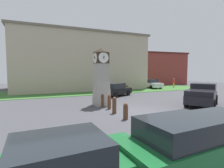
% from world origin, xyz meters
% --- Properties ---
extents(ground_plane, '(73.03, 73.03, 0.00)m').
position_xyz_m(ground_plane, '(0.00, 0.00, 0.00)').
color(ground_plane, '#424247').
extents(clock_tower, '(1.37, 1.39, 4.86)m').
position_xyz_m(clock_tower, '(-1.67, 3.27, 2.28)').
color(clock_tower, '#9B968C').
rests_on(clock_tower, ground_plane).
extents(bollard_near_tower, '(0.31, 0.31, 1.08)m').
position_xyz_m(bollard_near_tower, '(-1.79, 2.72, 0.54)').
color(bollard_near_tower, brown).
rests_on(bollard_near_tower, ground_plane).
extents(bollard_mid_row, '(0.27, 0.27, 1.12)m').
position_xyz_m(bollard_mid_row, '(-1.61, 1.67, 0.57)').
color(bollard_mid_row, brown).
rests_on(bollard_mid_row, ground_plane).
extents(bollard_far_row, '(0.30, 0.30, 1.16)m').
position_xyz_m(bollard_far_row, '(-1.82, 0.23, 0.59)').
color(bollard_far_row, brown).
rests_on(bollard_far_row, ground_plane).
extents(bollard_end_row, '(0.30, 0.30, 1.02)m').
position_xyz_m(bollard_end_row, '(-1.81, -1.43, 0.51)').
color(bollard_end_row, brown).
rests_on(bollard_end_row, ground_plane).
extents(car_navy_sedan, '(4.03, 2.22, 1.41)m').
position_xyz_m(car_navy_sedan, '(-6.08, -6.65, 0.73)').
color(car_navy_sedan, '#19602D').
rests_on(car_navy_sedan, ground_plane).
extents(car_near_tower, '(4.15, 2.10, 1.62)m').
position_xyz_m(car_near_tower, '(-2.81, -7.04, 0.82)').
color(car_near_tower, '#19602D').
rests_on(car_near_tower, ground_plane).
extents(car_far_lot, '(4.40, 3.52, 1.54)m').
position_xyz_m(car_far_lot, '(1.71, 7.85, 0.78)').
color(car_far_lot, black).
rests_on(car_far_lot, ground_plane).
extents(car_end_of_row, '(2.09, 4.55, 1.55)m').
position_xyz_m(car_end_of_row, '(11.25, 14.15, 0.79)').
color(car_end_of_row, silver).
rests_on(car_end_of_row, ground_plane).
extents(pickup_truck, '(5.29, 4.42, 1.85)m').
position_xyz_m(pickup_truck, '(6.31, -0.11, 0.93)').
color(pickup_truck, black).
rests_on(pickup_truck, ground_plane).
extents(bench, '(1.68, 0.91, 0.90)m').
position_xyz_m(bench, '(4.53, 11.63, 0.52)').
color(bench, brown).
rests_on(bench, ground_plane).
extents(pedestrian_crossing_lot, '(0.46, 0.36, 1.65)m').
position_xyz_m(pedestrian_crossing_lot, '(15.83, 13.54, 0.94)').
color(pedestrian_crossing_lot, gold).
rests_on(pedestrian_crossing_lot, ground_plane).
extents(warehouse_blue_far, '(20.65, 12.32, 8.82)m').
position_xyz_m(warehouse_blue_far, '(-0.03, 19.03, 4.42)').
color(warehouse_blue_far, '#B7A88E').
rests_on(warehouse_blue_far, ground_plane).
extents(storefront_low_left, '(16.32, 8.73, 6.92)m').
position_xyz_m(storefront_low_left, '(16.44, 22.29, 3.47)').
color(storefront_low_left, maroon).
rests_on(storefront_low_left, ground_plane).
extents(grass_verge_far, '(43.82, 7.90, 0.04)m').
position_xyz_m(grass_verge_far, '(-2.08, 13.39, 0.02)').
color(grass_verge_far, '#386B2D').
rests_on(grass_verge_far, ground_plane).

